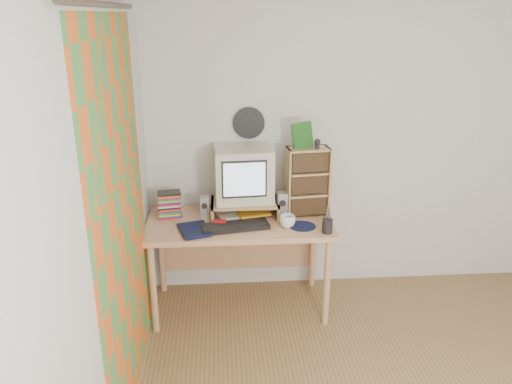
{
  "coord_description": "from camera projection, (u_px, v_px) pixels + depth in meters",
  "views": [
    {
      "loc": [
        -1.15,
        -2.13,
        2.24
      ],
      "look_at": [
        -0.9,
        1.33,
        1.0
      ],
      "focal_mm": 35.0,
      "sensor_mm": 36.0,
      "label": 1
    }
  ],
  "objects": [
    {
      "name": "curtain",
      "position": [
        123.0,
        221.0,
        2.78
      ],
      "size": [
        0.0,
        2.2,
        2.2
      ],
      "primitive_type": "plane",
      "rotation": [
        1.57,
        0.0,
        1.57
      ],
      "color": "#D2591D",
      "rests_on": "left_wall"
    },
    {
      "name": "diary",
      "position": [
        180.0,
        230.0,
        3.57
      ],
      "size": [
        0.3,
        0.25,
        0.05
      ],
      "primitive_type": "imported",
      "rotation": [
        0.0,
        0.0,
        0.28
      ],
      "color": "#0E1433",
      "rests_on": "desk"
    },
    {
      "name": "left_wall",
      "position": [
        93.0,
        242.0,
        2.29
      ],
      "size": [
        0.0,
        3.5,
        3.5
      ],
      "primitive_type": "plane",
      "rotation": [
        1.57,
        0.0,
        1.57
      ],
      "color": "silver",
      "rests_on": "floor"
    },
    {
      "name": "red_box",
      "position": [
        220.0,
        223.0,
        3.7
      ],
      "size": [
        0.09,
        0.06,
        0.04
      ],
      "primitive_type": "cube",
      "rotation": [
        0.0,
        0.0,
        -0.04
      ],
      "color": "#B4131B",
      "rests_on": "desk"
    },
    {
      "name": "speaker_right",
      "position": [
        282.0,
        205.0,
        3.83
      ],
      "size": [
        0.08,
        0.08,
        0.2
      ],
      "primitive_type": "cube",
      "rotation": [
        0.0,
        0.0,
        0.06
      ],
      "color": "#A3A2A7",
      "rests_on": "desk"
    },
    {
      "name": "back_wall",
      "position": [
        363.0,
        143.0,
        4.05
      ],
      "size": [
        3.5,
        0.0,
        3.5
      ],
      "primitive_type": "plane",
      "rotation": [
        1.57,
        0.0,
        0.0
      ],
      "color": "silver",
      "rests_on": "floor"
    },
    {
      "name": "pen_cup",
      "position": [
        327.0,
        223.0,
        3.57
      ],
      "size": [
        0.08,
        0.08,
        0.15
      ],
      "primitive_type": null,
      "rotation": [
        0.0,
        0.0,
        0.12
      ],
      "color": "black",
      "rests_on": "desk"
    },
    {
      "name": "papers",
      "position": [
        242.0,
        214.0,
        3.89
      ],
      "size": [
        0.32,
        0.27,
        0.04
      ],
      "primitive_type": null,
      "rotation": [
        0.0,
        0.0,
        0.26
      ],
      "color": "beige",
      "rests_on": "desk"
    },
    {
      "name": "speaker_left",
      "position": [
        205.0,
        207.0,
        3.82
      ],
      "size": [
        0.07,
        0.07,
        0.18
      ],
      "primitive_type": "cube",
      "rotation": [
        0.0,
        0.0,
        0.02
      ],
      "color": "#A3A2A7",
      "rests_on": "desk"
    },
    {
      "name": "wall_disc",
      "position": [
        249.0,
        123.0,
        3.91
      ],
      "size": [
        0.25,
        0.02,
        0.25
      ],
      "primitive_type": "cylinder",
      "rotation": [
        1.57,
        0.0,
        0.0
      ],
      "color": "black",
      "rests_on": "back_wall"
    },
    {
      "name": "cd_rack",
      "position": [
        307.0,
        182.0,
        3.84
      ],
      "size": [
        0.34,
        0.21,
        0.54
      ],
      "primitive_type": "cube",
      "rotation": [
        0.0,
        0.0,
        0.11
      ],
      "color": "tan",
      "rests_on": "desk"
    },
    {
      "name": "monitor_riser",
      "position": [
        245.0,
        204.0,
        3.87
      ],
      "size": [
        0.52,
        0.3,
        0.12
      ],
      "color": "tan",
      "rests_on": "desk"
    },
    {
      "name": "crt_monitor",
      "position": [
        243.0,
        174.0,
        3.84
      ],
      "size": [
        0.46,
        0.46,
        0.41
      ],
      "primitive_type": "cube",
      "rotation": [
        0.0,
        0.0,
        0.07
      ],
      "color": "beige",
      "rests_on": "monitor_riser"
    },
    {
      "name": "webcam",
      "position": [
        317.0,
        144.0,
        3.7
      ],
      "size": [
        0.05,
        0.05,
        0.08
      ],
      "primitive_type": null,
      "rotation": [
        0.0,
        0.0,
        0.1
      ],
      "color": "black",
      "rests_on": "cd_rack"
    },
    {
      "name": "keyboard",
      "position": [
        235.0,
        226.0,
        3.66
      ],
      "size": [
        0.52,
        0.25,
        0.03
      ],
      "primitive_type": "cube",
      "rotation": [
        0.0,
        0.0,
        0.18
      ],
      "color": "black",
      "rests_on": "desk"
    },
    {
      "name": "mousepad",
      "position": [
        302.0,
        226.0,
        3.7
      ],
      "size": [
        0.21,
        0.21,
        0.0
      ],
      "primitive_type": "cylinder",
      "rotation": [
        0.0,
        0.0,
        -0.05
      ],
      "color": "black",
      "rests_on": "desk"
    },
    {
      "name": "desk",
      "position": [
        239.0,
        233.0,
        3.91
      ],
      "size": [
        1.4,
        0.7,
        0.75
      ],
      "color": "tan",
      "rests_on": "floor"
    },
    {
      "name": "dvd_stack",
      "position": [
        169.0,
        202.0,
        3.84
      ],
      "size": [
        0.19,
        0.15,
        0.24
      ],
      "primitive_type": null,
      "rotation": [
        0.0,
        0.0,
        0.16
      ],
      "color": "brown",
      "rests_on": "desk"
    },
    {
      "name": "mug",
      "position": [
        287.0,
        221.0,
        3.68
      ],
      "size": [
        0.13,
        0.13,
        0.09
      ],
      "primitive_type": "imported",
      "rotation": [
        0.0,
        0.0,
        0.1
      ],
      "color": "white",
      "rests_on": "desk"
    },
    {
      "name": "game_box",
      "position": [
        302.0,
        136.0,
        3.7
      ],
      "size": [
        0.15,
        0.06,
        0.19
      ],
      "primitive_type": "cube",
      "rotation": [
        0.0,
        0.0,
        0.17
      ],
      "color": "#195518",
      "rests_on": "cd_rack"
    }
  ]
}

